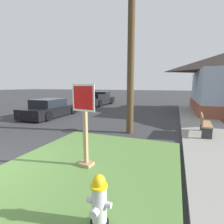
% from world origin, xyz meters
% --- Properties ---
extents(grass_corner_patch, '(4.44, 5.40, 0.08)m').
position_xyz_m(grass_corner_patch, '(2.52, 1.43, 0.04)').
color(grass_corner_patch, '#567F3D').
rests_on(grass_corner_patch, ground).
extents(sidewalk_strip, '(2.20, 19.70, 0.12)m').
position_xyz_m(sidewalk_strip, '(5.94, 6.36, 0.06)').
color(sidewalk_strip, gray).
rests_on(sidewalk_strip, ground).
extents(fire_hydrant, '(0.38, 0.34, 0.82)m').
position_xyz_m(fire_hydrant, '(3.56, -0.19, 0.46)').
color(fire_hydrant, black).
rests_on(fire_hydrant, grass_corner_patch).
extents(stop_sign, '(0.67, 0.33, 2.12)m').
position_xyz_m(stop_sign, '(2.41, 1.42, 1.08)').
color(stop_sign, '#A3845B').
rests_on(stop_sign, grass_corner_patch).
extents(manhole_cover, '(0.70, 0.70, 0.02)m').
position_xyz_m(manhole_cover, '(-0.21, 4.43, 0.01)').
color(manhole_cover, black).
rests_on(manhole_cover, ground).
extents(parked_sedan_black, '(2.07, 4.53, 1.25)m').
position_xyz_m(parked_sedan_black, '(-3.66, 7.11, 0.54)').
color(parked_sedan_black, black).
rests_on(parked_sedan_black, ground).
extents(pickup_truck_black, '(2.10, 5.39, 1.48)m').
position_xyz_m(pickup_truck_black, '(-3.57, 14.74, 0.62)').
color(pickup_truck_black, black).
rests_on(pickup_truck_black, ground).
extents(street_bench, '(0.52, 1.49, 0.85)m').
position_xyz_m(street_bench, '(5.71, 5.62, 0.58)').
color(street_bench, '#93704C').
rests_on(street_bench, sidewalk_strip).
extents(utility_pole, '(1.50, 0.31, 10.41)m').
position_xyz_m(utility_pole, '(2.62, 5.05, 5.37)').
color(utility_pole, '#4C3823').
rests_on(utility_pole, ground).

